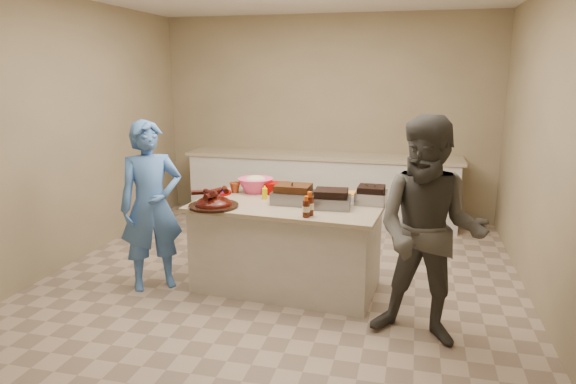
% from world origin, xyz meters
% --- Properties ---
extents(room, '(4.50, 5.00, 2.70)m').
position_xyz_m(room, '(0.00, 0.00, 0.00)').
color(room, gray).
rests_on(room, ground).
extents(back_counter, '(3.60, 0.64, 0.90)m').
position_xyz_m(back_counter, '(0.00, 2.20, 0.45)').
color(back_counter, beige).
rests_on(back_counter, ground).
extents(island, '(1.76, 1.03, 0.80)m').
position_xyz_m(island, '(0.10, -0.07, 0.00)').
color(island, beige).
rests_on(island, ground).
extents(rib_platter, '(0.57, 0.57, 0.18)m').
position_xyz_m(rib_platter, '(-0.50, -0.33, 0.80)').
color(rib_platter, '#430B05').
rests_on(rib_platter, island).
extents(pulled_pork_tray, '(0.37, 0.28, 0.11)m').
position_xyz_m(pulled_pork_tray, '(0.15, -0.03, 0.80)').
color(pulled_pork_tray, '#47230F').
rests_on(pulled_pork_tray, island).
extents(brisket_tray, '(0.35, 0.30, 0.10)m').
position_xyz_m(brisket_tray, '(0.50, -0.09, 0.80)').
color(brisket_tray, black).
rests_on(brisket_tray, island).
extents(roasting_pan, '(0.28, 0.28, 0.11)m').
position_xyz_m(roasting_pan, '(0.83, 0.14, 0.80)').
color(roasting_pan, gray).
rests_on(roasting_pan, island).
extents(coleslaw_bowl, '(0.37, 0.37, 0.24)m').
position_xyz_m(coleslaw_bowl, '(-0.32, 0.31, 0.80)').
color(coleslaw_bowl, '#FC4780').
rests_on(coleslaw_bowl, island).
extents(sausage_plate, '(0.39, 0.39, 0.05)m').
position_xyz_m(sausage_plate, '(0.12, 0.28, 0.80)').
color(sausage_plate, silver).
rests_on(sausage_plate, island).
extents(mac_cheese_dish, '(0.30, 0.23, 0.08)m').
position_xyz_m(mac_cheese_dish, '(0.75, 0.21, 0.80)').
color(mac_cheese_dish, '#FFA327').
rests_on(mac_cheese_dish, island).
extents(bbq_bottle_a, '(0.07, 0.07, 0.20)m').
position_xyz_m(bbq_bottle_a, '(0.37, -0.39, 0.80)').
color(bbq_bottle_a, '#3F1509').
rests_on(bbq_bottle_a, island).
extents(bbq_bottle_b, '(0.06, 0.06, 0.18)m').
position_xyz_m(bbq_bottle_b, '(0.35, -0.45, 0.80)').
color(bbq_bottle_b, '#3F1509').
rests_on(bbq_bottle_b, island).
extents(mustard_bottle, '(0.05, 0.05, 0.13)m').
position_xyz_m(mustard_bottle, '(-0.15, 0.06, 0.80)').
color(mustard_bottle, '#FBE000').
rests_on(mustard_bottle, island).
extents(sauce_bowl, '(0.13, 0.05, 0.13)m').
position_xyz_m(sauce_bowl, '(0.11, 0.16, 0.80)').
color(sauce_bowl, silver).
rests_on(sauce_bowl, island).
extents(plate_stack_large, '(0.25, 0.25, 0.03)m').
position_xyz_m(plate_stack_large, '(-0.64, 0.15, 0.80)').
color(plate_stack_large, '#8A0100').
rests_on(plate_stack_large, island).
extents(plate_stack_small, '(0.18, 0.18, 0.02)m').
position_xyz_m(plate_stack_small, '(-0.65, -0.00, 0.80)').
color(plate_stack_small, '#8A0100').
rests_on(plate_stack_small, island).
extents(plastic_cup, '(0.12, 0.11, 0.11)m').
position_xyz_m(plastic_cup, '(-0.51, 0.25, 0.80)').
color(plastic_cup, brown).
rests_on(plastic_cup, island).
extents(basket_stack, '(0.23, 0.18, 0.11)m').
position_xyz_m(basket_stack, '(-0.09, 0.29, 0.80)').
color(basket_stack, '#8A0100').
rests_on(basket_stack, island).
extents(guest_blue, '(1.39, 1.58, 0.37)m').
position_xyz_m(guest_blue, '(-1.10, -0.35, 0.00)').
color(guest_blue, '#4677C5').
rests_on(guest_blue, ground).
extents(guest_gray, '(1.14, 1.80, 0.63)m').
position_xyz_m(guest_gray, '(1.32, -0.75, 0.00)').
color(guest_gray, '#504E48').
rests_on(guest_gray, ground).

